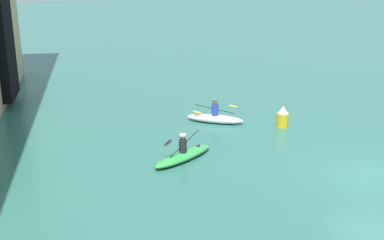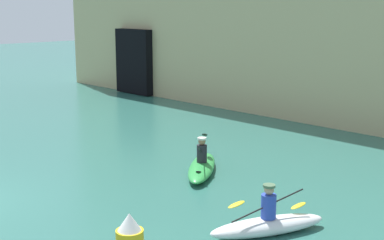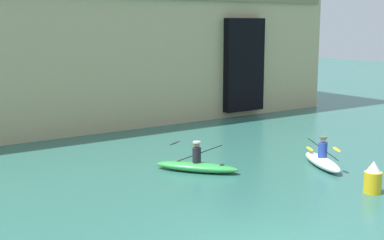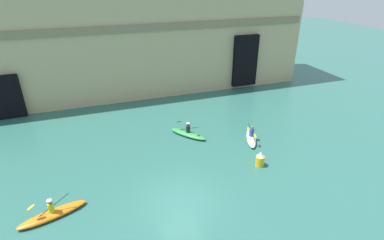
{
  "view_description": "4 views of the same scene",
  "coord_description": "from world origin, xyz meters",
  "px_view_note": "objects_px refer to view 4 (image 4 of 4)",
  "views": [
    {
      "loc": [
        -17.65,
        9.86,
        9.07
      ],
      "look_at": [
        1.96,
        6.78,
        2.07
      ],
      "focal_mm": 50.0,
      "sensor_mm": 36.0,
      "label": 1
    },
    {
      "loc": [
        14.28,
        -4.58,
        5.18
      ],
      "look_at": [
        3.06,
        6.35,
        1.86
      ],
      "focal_mm": 50.0,
      "sensor_mm": 36.0,
      "label": 2
    },
    {
      "loc": [
        -8.4,
        -8.88,
        5.47
      ],
      "look_at": [
        2.48,
        6.88,
        2.03
      ],
      "focal_mm": 50.0,
      "sensor_mm": 36.0,
      "label": 3
    },
    {
      "loc": [
        -3.69,
        -12.65,
        11.71
      ],
      "look_at": [
        2.77,
        6.0,
        1.91
      ],
      "focal_mm": 28.0,
      "sensor_mm": 36.0,
      "label": 4
    }
  ],
  "objects_px": {
    "kayak_white": "(251,137)",
    "kayak_orange": "(53,214)",
    "marker_buoy": "(260,159)",
    "kayak_green": "(188,133)"
  },
  "relations": [
    {
      "from": "kayak_white",
      "to": "kayak_orange",
      "type": "distance_m",
      "value": 14.42
    },
    {
      "from": "kayak_white",
      "to": "marker_buoy",
      "type": "xyz_separation_m",
      "value": [
        -1.12,
        -3.16,
        0.24
      ]
    },
    {
      "from": "kayak_orange",
      "to": "kayak_green",
      "type": "bearing_deg",
      "value": 14.59
    },
    {
      "from": "kayak_white",
      "to": "marker_buoy",
      "type": "relative_size",
      "value": 2.71
    },
    {
      "from": "kayak_green",
      "to": "marker_buoy",
      "type": "xyz_separation_m",
      "value": [
        3.26,
        -5.4,
        0.27
      ]
    },
    {
      "from": "kayak_green",
      "to": "kayak_white",
      "type": "xyz_separation_m",
      "value": [
        4.38,
        -2.24,
        0.03
      ]
    },
    {
      "from": "kayak_green",
      "to": "kayak_white",
      "type": "bearing_deg",
      "value": -155.19
    },
    {
      "from": "kayak_white",
      "to": "marker_buoy",
      "type": "bearing_deg",
      "value": 4.84
    },
    {
      "from": "kayak_green",
      "to": "kayak_white",
      "type": "height_order",
      "value": "kayak_white"
    },
    {
      "from": "kayak_green",
      "to": "kayak_orange",
      "type": "relative_size",
      "value": 0.84
    }
  ]
}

